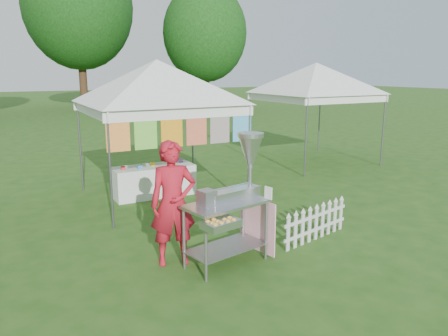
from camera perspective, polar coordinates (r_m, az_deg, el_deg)
ground at (r=6.87m, az=1.99°, el=-11.18°), size 120.00×120.00×0.00m
canopy_main at (r=9.47m, az=-8.80°, el=13.78°), size 4.24×4.24×3.45m
canopy_right at (r=13.56m, az=11.98°, el=13.28°), size 4.24×4.24×3.45m
tree_mid at (r=34.28m, az=-18.52°, el=19.32°), size 7.60×7.60×11.52m
tree_right at (r=30.52m, az=-2.51°, el=17.14°), size 5.60×5.60×8.42m
donut_cart at (r=6.29m, az=1.72°, el=-2.71°), size 1.38×1.16×1.88m
vendor at (r=6.31m, az=-6.66°, el=-4.63°), size 0.75×0.58×1.82m
picket_fence at (r=7.48m, az=11.95°, el=-7.07°), size 1.58×0.41×0.56m
display_table at (r=9.97m, az=-9.17°, el=-1.66°), size 1.80×0.70×0.68m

